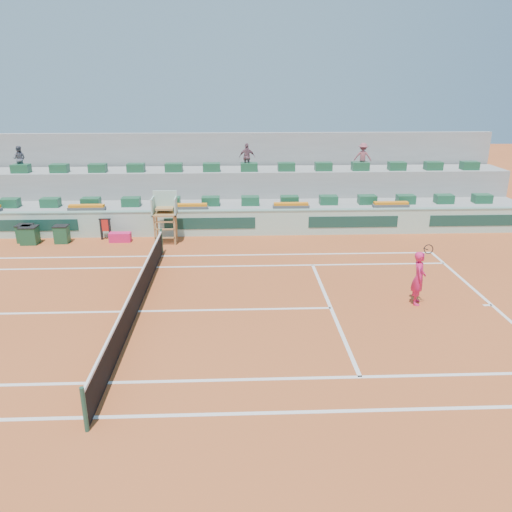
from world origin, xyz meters
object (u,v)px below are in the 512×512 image
(player_bag, at_px, (120,237))
(umpire_chair, at_px, (165,210))
(drink_cooler_a, at_px, (62,234))
(tennis_player, at_px, (419,278))

(player_bag, height_order, umpire_chair, umpire_chair)
(player_bag, bearing_deg, drink_cooler_a, -178.64)
(player_bag, bearing_deg, umpire_chair, -3.88)
(drink_cooler_a, relative_size, tennis_player, 0.37)
(player_bag, xyz_separation_m, umpire_chair, (2.19, -0.15, 1.32))
(umpire_chair, bearing_deg, player_bag, 176.12)
(player_bag, distance_m, umpire_chair, 2.56)
(drink_cooler_a, height_order, tennis_player, tennis_player)
(player_bag, distance_m, tennis_player, 13.73)
(drink_cooler_a, bearing_deg, umpire_chair, -1.00)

